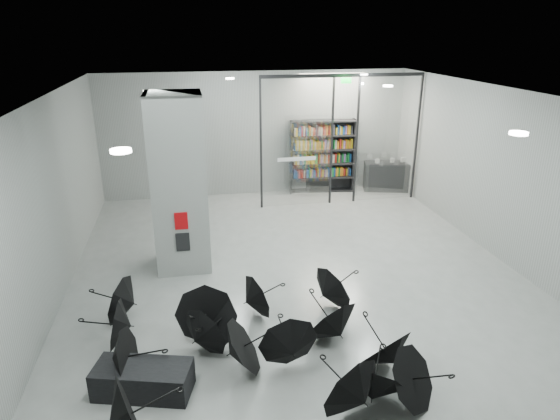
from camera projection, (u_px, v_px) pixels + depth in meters
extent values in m
plane|color=gray|center=(308.00, 296.00, 10.13)|extent=(14.00, 14.00, 0.00)
cube|color=slate|center=(312.00, 103.00, 8.72)|extent=(10.00, 14.00, 0.02)
cube|color=slate|center=(257.00, 134.00, 15.85)|extent=(10.00, 0.02, 4.00)
cube|color=slate|center=(34.00, 226.00, 8.53)|extent=(0.02, 14.00, 4.00)
cube|color=slate|center=(538.00, 191.00, 10.32)|extent=(0.02, 14.00, 4.00)
cube|color=slate|center=(179.00, 184.00, 10.81)|extent=(1.20, 1.20, 4.00)
cube|color=#A50A07|center=(181.00, 221.00, 10.47)|extent=(0.28, 0.04, 0.38)
cube|color=black|center=(183.00, 242.00, 10.65)|extent=(0.30, 0.03, 0.42)
cube|color=#0CE533|center=(346.00, 81.00, 14.08)|extent=(0.30, 0.06, 0.15)
cube|color=silver|center=(297.00, 143.00, 14.65)|extent=(2.20, 0.02, 3.95)
cube|color=silver|center=(387.00, 139.00, 15.18)|extent=(2.00, 0.02, 3.95)
cube|color=black|center=(261.00, 144.00, 14.46)|extent=(0.06, 0.06, 4.00)
cube|color=black|center=(332.00, 141.00, 14.85)|extent=(0.06, 0.06, 4.00)
cube|color=black|center=(357.00, 140.00, 15.00)|extent=(0.06, 0.06, 4.00)
cube|color=black|center=(417.00, 138.00, 15.35)|extent=(0.06, 0.06, 4.00)
cube|color=black|center=(344.00, 75.00, 14.22)|extent=(5.00, 0.08, 0.10)
cube|color=black|center=(143.00, 379.00, 7.40)|extent=(1.58, 1.00, 0.47)
cube|color=black|center=(388.00, 176.00, 16.63)|extent=(1.73, 1.03, 0.97)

